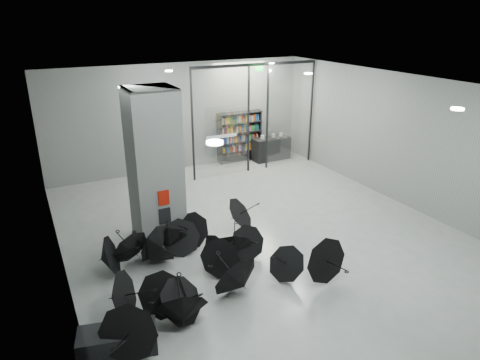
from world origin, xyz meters
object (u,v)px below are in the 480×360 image
column (155,166)px  bookshelf (240,137)px  shop_counter (271,149)px  bench (118,340)px  umbrella_cluster (194,267)px

column → bookshelf: size_ratio=1.99×
bookshelf → shop_counter: bookshelf is taller
bookshelf → bench: bearing=-125.0°
bench → bookshelf: size_ratio=0.68×
column → bench: 4.68m
column → shop_counter: size_ratio=2.59×
shop_counter → umbrella_cluster: (-6.00, -6.68, -0.15)m
shop_counter → bookshelf: bearing=157.9°
bench → column: bearing=76.7°
shop_counter → umbrella_cluster: size_ratio=0.27×
shop_counter → umbrella_cluster: umbrella_cluster is taller
shop_counter → umbrella_cluster: 8.98m
bookshelf → shop_counter: 1.39m
bench → shop_counter: (8.05, 8.17, 0.24)m
bench → shop_counter: size_ratio=0.88×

